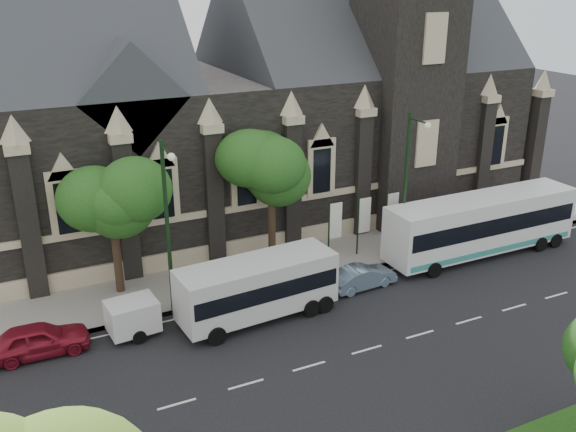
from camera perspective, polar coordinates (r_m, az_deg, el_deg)
ground at (r=28.57m, az=1.91°, el=-13.42°), size 160.00×160.00×0.00m
sidewalk at (r=36.03m, az=-5.14°, el=-5.54°), size 80.00×5.00×0.15m
museum at (r=43.48m, az=-3.56°, el=10.45°), size 40.00×17.70×29.90m
tree_walk_right at (r=36.09m, az=-1.36°, el=4.41°), size 4.08×4.08×7.80m
tree_walk_left at (r=33.57m, az=-15.48°, el=2.18°), size 3.91×3.91×7.64m
street_lamp_near at (r=36.65m, az=10.76°, el=3.14°), size 0.36×1.88×9.00m
street_lamp_mid at (r=30.80m, az=-10.79°, el=-0.35°), size 0.36×1.88×9.00m
banner_flag_left at (r=37.12m, az=4.11°, el=-0.77°), size 0.90×0.10×4.00m
banner_flag_center at (r=38.10m, az=6.72°, el=-0.28°), size 0.90×0.10×4.00m
banner_flag_right at (r=39.16m, az=9.20°, el=0.19°), size 0.90×0.10×4.00m
tour_coach at (r=39.90m, az=17.08°, el=-0.67°), size 12.71×2.97×3.70m
shuttle_bus at (r=31.33m, az=-2.76°, el=-6.30°), size 8.15×3.28×3.08m
box_trailer at (r=31.10m, az=-13.87°, el=-8.78°), size 3.39×2.00×1.78m
sedan at (r=34.92m, az=6.73°, el=-5.48°), size 3.98×1.63×1.28m
car_far_red at (r=31.06m, az=-21.64°, el=-10.33°), size 4.51×1.94×1.52m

